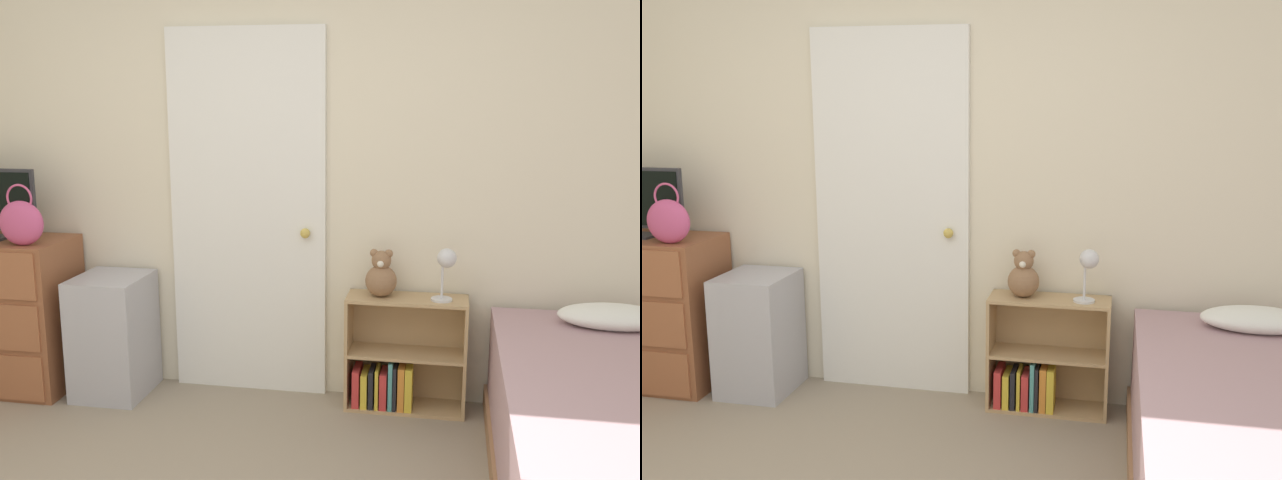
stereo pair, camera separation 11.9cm
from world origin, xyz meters
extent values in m
cube|color=beige|center=(0.00, 2.12, 1.27)|extent=(10.00, 0.06, 2.55)
cube|color=white|center=(-0.16, 2.06, 1.03)|extent=(0.89, 0.04, 2.06)
sphere|color=gold|center=(0.18, 2.02, 0.95)|extent=(0.06, 0.06, 0.06)
cube|color=brown|center=(-1.61, 1.84, 0.45)|extent=(0.86, 0.46, 0.89)
ellipsoid|color=#C64C7F|center=(-1.33, 1.70, 1.01)|extent=(0.26, 0.12, 0.25)
torus|color=#C64C7F|center=(-1.33, 1.70, 1.15)|extent=(0.15, 0.01, 0.15)
cube|color=#ADADB7|center=(-0.91, 1.85, 0.35)|extent=(0.39, 0.43, 0.70)
cube|color=tan|center=(0.44, 1.95, 0.32)|extent=(0.02, 0.24, 0.63)
cube|color=tan|center=(1.07, 1.95, 0.32)|extent=(0.02, 0.24, 0.63)
cube|color=tan|center=(0.76, 1.95, 0.01)|extent=(0.61, 0.24, 0.02)
cube|color=tan|center=(0.76, 1.95, 0.32)|extent=(0.61, 0.24, 0.02)
cube|color=tan|center=(0.76, 1.95, 0.62)|extent=(0.61, 0.24, 0.02)
cube|color=tan|center=(0.76, 2.06, 0.32)|extent=(0.65, 0.01, 0.63)
cube|color=red|center=(0.49, 1.92, 0.12)|extent=(0.04, 0.18, 0.21)
cube|color=gold|center=(0.54, 1.92, 0.11)|extent=(0.03, 0.18, 0.19)
cube|color=black|center=(0.58, 1.91, 0.12)|extent=(0.03, 0.16, 0.21)
cube|color=gold|center=(0.61, 1.91, 0.13)|extent=(0.02, 0.15, 0.22)
cube|color=red|center=(0.64, 1.92, 0.12)|extent=(0.04, 0.17, 0.20)
cube|color=teal|center=(0.68, 1.93, 0.15)|extent=(0.02, 0.18, 0.27)
cube|color=black|center=(0.71, 1.93, 0.14)|extent=(0.02, 0.20, 0.24)
cube|color=orange|center=(0.74, 1.93, 0.14)|extent=(0.04, 0.18, 0.24)
cube|color=gold|center=(0.78, 1.91, 0.14)|extent=(0.04, 0.14, 0.24)
sphere|color=#8C6647|center=(0.61, 1.95, 0.72)|extent=(0.17, 0.17, 0.17)
sphere|color=#8C6647|center=(0.61, 1.95, 0.83)|extent=(0.11, 0.11, 0.11)
sphere|color=silver|center=(0.61, 1.90, 0.82)|extent=(0.04, 0.04, 0.04)
sphere|color=#8C6647|center=(0.58, 1.95, 0.87)|extent=(0.04, 0.04, 0.04)
sphere|color=#8C6647|center=(0.65, 1.95, 0.87)|extent=(0.04, 0.04, 0.04)
cylinder|color=silver|center=(0.94, 1.92, 0.64)|extent=(0.11, 0.11, 0.01)
cylinder|color=silver|center=(0.94, 1.92, 0.74)|extent=(0.01, 0.01, 0.19)
sphere|color=silver|center=(0.96, 1.91, 0.87)|extent=(0.10, 0.10, 0.10)
ellipsoid|color=white|center=(1.78, 1.81, 0.63)|extent=(0.53, 0.28, 0.12)
camera|label=1|loc=(0.97, -1.76, 1.70)|focal=40.00mm
camera|label=2|loc=(1.09, -1.74, 1.70)|focal=40.00mm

